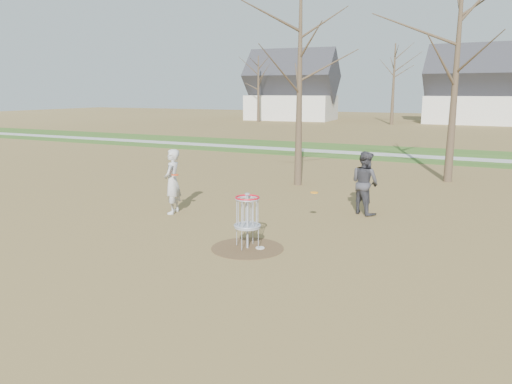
# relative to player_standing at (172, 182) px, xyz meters

# --- Properties ---
(ground) EXTENTS (160.00, 160.00, 0.00)m
(ground) POSITION_rel_player_standing_xyz_m (3.75, -2.17, -1.02)
(ground) COLOR brown
(ground) RESTS_ON ground
(green_band) EXTENTS (160.00, 8.00, 0.01)m
(green_band) POSITION_rel_player_standing_xyz_m (3.75, 18.83, -1.01)
(green_band) COLOR #2D5119
(green_band) RESTS_ON ground
(footpath) EXTENTS (160.00, 1.50, 0.01)m
(footpath) POSITION_rel_player_standing_xyz_m (3.75, 17.83, -1.00)
(footpath) COLOR #9E9E99
(footpath) RESTS_ON green_band
(dirt_circle) EXTENTS (1.80, 1.80, 0.01)m
(dirt_circle) POSITION_rel_player_standing_xyz_m (3.75, -2.17, -1.01)
(dirt_circle) COLOR #47331E
(dirt_circle) RESTS_ON ground
(player_standing) EXTENTS (0.66, 0.84, 2.04)m
(player_standing) POSITION_rel_player_standing_xyz_m (0.00, 0.00, 0.00)
(player_standing) COLOR #B6B6B6
(player_standing) RESTS_ON ground
(player_throwing) EXTENTS (1.21, 1.14, 1.98)m
(player_throwing) POSITION_rel_player_standing_xyz_m (5.44, 2.61, -0.03)
(player_throwing) COLOR #37363C
(player_throwing) RESTS_ON ground
(disc_grounded) EXTENTS (0.22, 0.22, 0.02)m
(disc_grounded) POSITION_rel_player_standing_xyz_m (4.04, -2.06, -1.00)
(disc_grounded) COLOR silver
(disc_grounded) RESTS_ON dirt_circle
(discs_in_play) EXTENTS (4.46, 0.98, 0.33)m
(discs_in_play) POSITION_rel_player_standing_xyz_m (2.49, 0.16, 0.11)
(discs_in_play) COLOR orange
(discs_in_play) RESTS_ON ground
(disc_golf_basket) EXTENTS (0.64, 0.64, 1.35)m
(disc_golf_basket) POSITION_rel_player_standing_xyz_m (3.75, -2.17, -0.11)
(disc_golf_basket) COLOR #9EA3AD
(disc_golf_basket) RESTS_ON ground
(bare_trees) EXTENTS (52.62, 44.98, 9.00)m
(bare_trees) POSITION_rel_player_standing_xyz_m (5.53, 33.62, 4.33)
(bare_trees) COLOR #382B1E
(bare_trees) RESTS_ON ground
(houses_row) EXTENTS (56.51, 10.01, 7.26)m
(houses_row) POSITION_rel_player_standing_xyz_m (8.07, 50.39, 2.50)
(houses_row) COLOR silver
(houses_row) RESTS_ON ground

